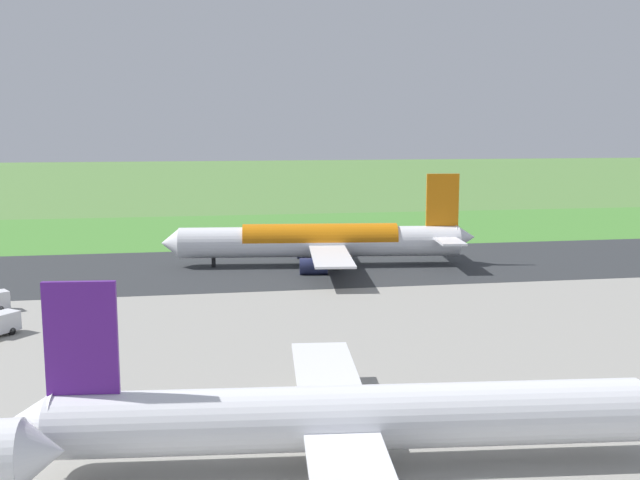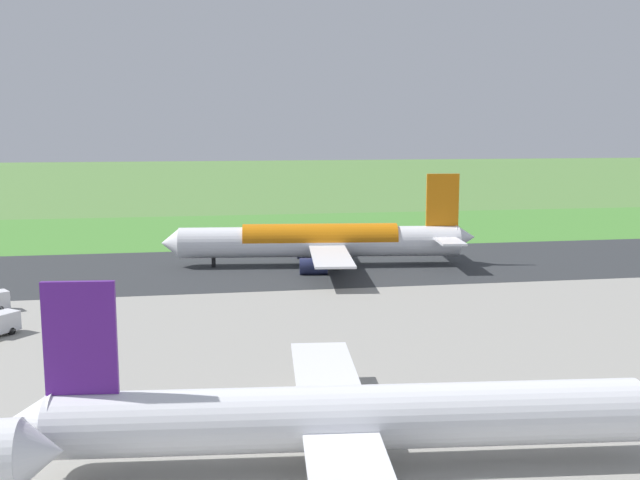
{
  "view_description": "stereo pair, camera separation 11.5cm",
  "coord_description": "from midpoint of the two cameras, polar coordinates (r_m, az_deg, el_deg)",
  "views": [
    {
      "loc": [
        32.08,
        124.57,
        23.81
      ],
      "look_at": [
        10.56,
        0.0,
        4.5
      ],
      "focal_mm": 41.86,
      "sensor_mm": 36.0,
      "label": 1
    },
    {
      "loc": [
        31.97,
        124.59,
        23.81
      ],
      "look_at": [
        10.56,
        0.0,
        4.5
      ],
      "focal_mm": 41.86,
      "sensor_mm": 36.0,
      "label": 2
    }
  ],
  "objects": [
    {
      "name": "ground_plane",
      "position": [
        130.82,
        4.54,
        -1.83
      ],
      "size": [
        800.0,
        800.0,
        0.0
      ],
      "primitive_type": "plane",
      "color": "#547F3D"
    },
    {
      "name": "apron_concrete",
      "position": [
        65.26,
        21.0,
        -13.29
      ],
      "size": [
        440.0,
        110.0,
        0.05
      ],
      "primitive_type": "cube",
      "color": "gray",
      "rests_on": "ground"
    },
    {
      "name": "traffic_cone_orange",
      "position": [
        166.97,
        7.97,
        0.5
      ],
      "size": [
        0.4,
        0.4,
        0.55
      ],
      "primitive_type": "cone",
      "color": "orange",
      "rests_on": "ground"
    },
    {
      "name": "airliner_main",
      "position": [
        127.93,
        0.14,
        -0.06
      ],
      "size": [
        54.13,
        44.4,
        15.88
      ],
      "color": "white",
      "rests_on": "ground"
    },
    {
      "name": "no_stopping_sign",
      "position": [
        173.97,
        9.32,
        1.23
      ],
      "size": [
        0.6,
        0.1,
        2.66
      ],
      "color": "slate",
      "rests_on": "ground"
    },
    {
      "name": "runway_asphalt",
      "position": [
        130.81,
        4.54,
        -1.82
      ],
      "size": [
        600.0,
        37.71,
        0.06
      ],
      "primitive_type": "cube",
      "color": "#2D3033",
      "rests_on": "ground"
    },
    {
      "name": "airliner_parked_mid",
      "position": [
        53.63,
        2.04,
        -13.32
      ],
      "size": [
        46.8,
        38.35,
        13.65
      ],
      "color": "white",
      "rests_on": "ground"
    },
    {
      "name": "grass_verge_foreground",
      "position": [
        165.82,
        1.43,
        0.43
      ],
      "size": [
        600.0,
        80.0,
        0.04
      ],
      "primitive_type": "cube",
      "color": "#478534",
      "rests_on": "ground"
    }
  ]
}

